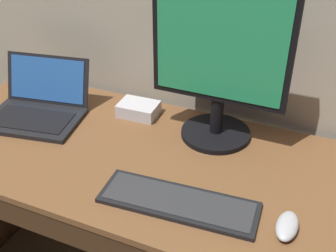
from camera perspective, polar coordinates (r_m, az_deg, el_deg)
The scene contains 6 objects.
desk at distance 1.59m, azimuth -2.40°, elevation -11.60°, with size 1.70×0.72×0.74m.
laptop_black at distance 1.72m, azimuth -17.29°, elevation 2.33°, with size 0.40×0.36×0.20m.
external_monitor at distance 1.41m, azimuth 6.98°, elevation 8.15°, with size 0.47×0.25×0.55m.
wired_keyboard at distance 1.26m, azimuth 1.41°, elevation -10.26°, with size 0.48×0.18×0.02m.
computer_mouse at distance 1.22m, azimuth 15.81°, elevation -12.88°, with size 0.06×0.12×0.03m, color #B7B7BC.
external_drive_box at distance 1.67m, azimuth -4.00°, elevation 2.29°, with size 0.15×0.11×0.05m, color silver.
Camera 1 is at (0.52, -1.04, 1.59)m, focal length 45.04 mm.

